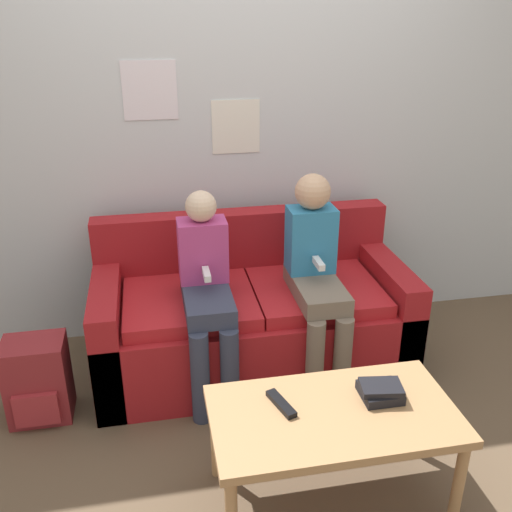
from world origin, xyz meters
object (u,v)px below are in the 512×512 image
at_px(person_left, 207,288).
at_px(coffee_table, 333,422).
at_px(backpack, 38,380).
at_px(couch, 251,317).
at_px(person_right, 316,271).
at_px(tv_remote, 281,404).

bearing_deg(person_left, coffee_table, -65.23).
bearing_deg(coffee_table, backpack, 148.01).
relative_size(couch, coffee_table, 1.76).
xyz_separation_m(coffee_table, person_left, (-0.38, 0.83, 0.19)).
relative_size(person_left, person_right, 0.95).
distance_m(couch, tv_remote, 0.97).
bearing_deg(backpack, couch, 13.75).
bearing_deg(coffee_table, couch, 97.09).
relative_size(couch, person_right, 1.51).
distance_m(coffee_table, person_right, 0.89).
bearing_deg(couch, backpack, -166.25).
bearing_deg(backpack, tv_remote, -33.92).
distance_m(couch, person_right, 0.49).
bearing_deg(person_right, backpack, -176.47).
bearing_deg(couch, person_left, -143.26).
height_order(person_left, person_right, person_right).
xyz_separation_m(person_right, tv_remote, (-0.36, -0.77, -0.17)).
height_order(coffee_table, tv_remote, tv_remote).
xyz_separation_m(coffee_table, person_right, (0.17, 0.84, 0.23)).
bearing_deg(person_right, coffee_table, -101.58).
bearing_deg(couch, coffee_table, -82.91).
relative_size(person_right, tv_remote, 6.24).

